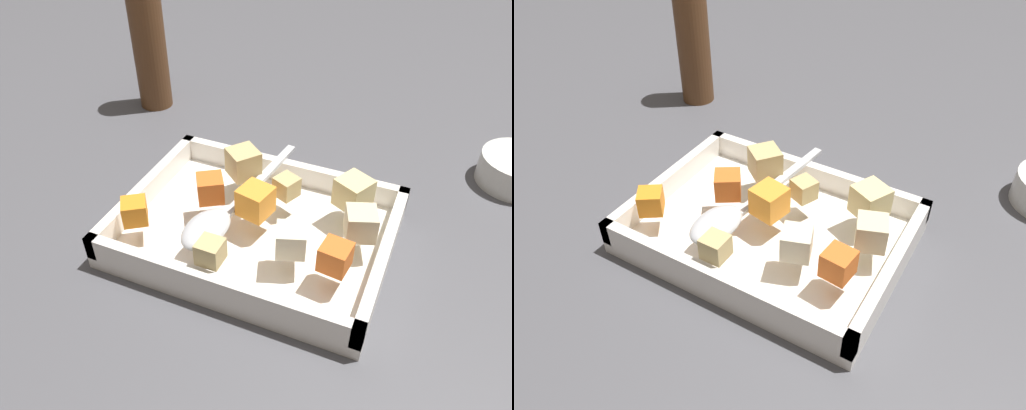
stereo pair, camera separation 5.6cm
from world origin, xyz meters
TOP-DOWN VIEW (x-y plane):
  - ground_plane at (0.00, 0.00)m, footprint 4.00×4.00m
  - baking_dish at (0.02, -0.01)m, footprint 0.30×0.22m
  - carrot_chunk_mid_left at (-0.04, -0.01)m, footprint 0.04×0.04m
  - carrot_chunk_front_center at (-0.10, -0.08)m, footprint 0.04×0.04m
  - carrot_chunk_near_left at (0.02, -0.01)m, footprint 0.04×0.04m
  - carrot_chunk_mid_right at (0.12, -0.06)m, footprint 0.03×0.03m
  - potato_chunk_heap_top at (0.13, -0.01)m, footprint 0.04×0.04m
  - potato_chunk_far_right at (0.04, 0.03)m, footprint 0.03×0.03m
  - potato_chunk_corner_nw at (0.11, 0.04)m, footprint 0.05×0.05m
  - potato_chunk_under_handle at (-0.03, 0.05)m, footprint 0.05×0.05m
  - potato_chunk_back_center at (0.01, -0.10)m, footprint 0.02×0.02m
  - parsnip_chunk_corner_ne at (0.07, -0.06)m, footprint 0.04×0.04m
  - serving_spoon at (-0.01, -0.06)m, footprint 0.05×0.23m
  - pepper_mill at (-0.26, 0.22)m, footprint 0.05×0.05m

SIDE VIEW (x-z plane):
  - ground_plane at x=0.00m, z-range 0.00..0.00m
  - baking_dish at x=0.02m, z-range -0.01..0.03m
  - serving_spoon at x=-0.01m, z-range 0.04..0.06m
  - potato_chunk_far_right at x=0.04m, z-range 0.04..0.07m
  - potato_chunk_back_center at x=0.01m, z-range 0.04..0.07m
  - carrot_chunk_front_center at x=-0.10m, z-range 0.04..0.07m
  - carrot_chunk_mid_right at x=0.12m, z-range 0.04..0.07m
  - carrot_chunk_mid_left at x=-0.04m, z-range 0.04..0.07m
  - parsnip_chunk_corner_ne at x=0.07m, z-range 0.04..0.07m
  - potato_chunk_heap_top at x=0.13m, z-range 0.04..0.07m
  - carrot_chunk_near_left at x=0.02m, z-range 0.04..0.08m
  - potato_chunk_under_handle at x=-0.03m, z-range 0.04..0.08m
  - potato_chunk_corner_nw at x=0.11m, z-range 0.04..0.08m
  - pepper_mill at x=-0.26m, z-range -0.01..0.23m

